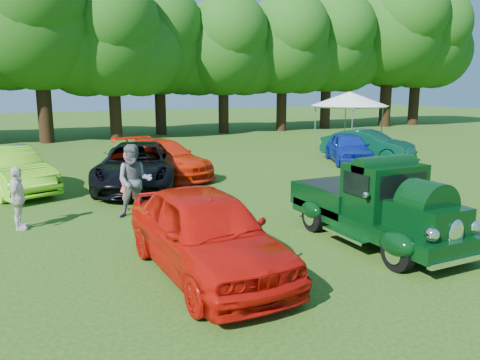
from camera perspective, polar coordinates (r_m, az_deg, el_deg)
name	(u,v)px	position (r m, az deg, el deg)	size (l,w,h in m)	color
ground	(305,245)	(10.53, 7.91, -7.88)	(120.00, 120.00, 0.00)	#1E4610
hero_pickup	(376,208)	(10.91, 16.21, -3.25)	(2.15, 4.63, 1.81)	black
red_convertible	(206,232)	(8.73, -4.17, -6.33)	(1.89, 4.70, 1.60)	#C00E08
back_car_lime	(8,170)	(17.01, -26.42, 1.06)	(1.59, 4.56, 1.50)	#6ED41C
back_car_black	(138,166)	(16.44, -12.35, 1.74)	(2.55, 5.53, 1.54)	black
back_car_orange	(162,159)	(18.18, -9.47, 2.57)	(1.99, 4.89, 1.42)	red
back_car_blue	(348,148)	(21.91, 13.07, 3.84)	(1.61, 4.00, 1.36)	navy
back_car_green	(367,145)	(23.06, 15.26, 4.16)	(1.49, 4.27, 1.41)	black
spectator_pink	(131,180)	(13.50, -13.17, -0.03)	(0.62, 0.41, 1.70)	#EA6560
spectator_grey	(135,181)	(12.69, -12.74, -0.13)	(0.95, 0.74, 1.96)	slate
spectator_white	(18,199)	(12.53, -25.45, -2.06)	(0.91, 0.38, 1.56)	silver
canopy_tent	(349,99)	(26.72, 13.20, 9.57)	(4.98, 4.98, 3.14)	white
tree_line	(99,29)	(32.37, -16.86, 17.23)	(63.16, 9.89, 12.24)	#311F10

